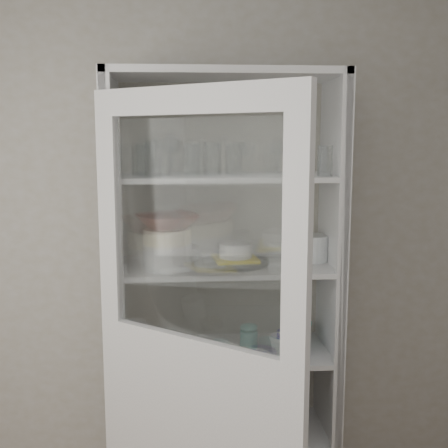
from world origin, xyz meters
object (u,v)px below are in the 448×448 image
(grey_bowl_stack, at_px, (313,248))
(plate_stack_back, at_px, (176,252))
(cupboard_door, at_px, (195,396))
(cream_bowl, at_px, (167,236))
(yellow_trivet, at_px, (235,259))
(goblet_0, at_px, (171,152))
(mug_white, at_px, (281,346))
(terracotta_bowl, at_px, (167,221))
(mug_blue, at_px, (289,342))
(goblet_2, at_px, (240,156))
(pantry_cabinet, at_px, (223,327))
(goblet_1, at_px, (172,153))
(white_ramekin, at_px, (235,250))
(teal_jar, at_px, (249,337))
(plate_stack_front, at_px, (168,256))
(mug_teal, at_px, (300,332))
(tin_box, at_px, (237,425))
(measuring_cups, at_px, (154,350))
(goblet_3, at_px, (277,155))
(cream_dish, at_px, (158,430))
(glass_platter, at_px, (235,262))
(white_canister, at_px, (134,336))

(grey_bowl_stack, bearing_deg, plate_stack_back, 171.29)
(cupboard_door, height_order, cream_bowl, cupboard_door)
(plate_stack_back, bearing_deg, cream_bowl, -99.11)
(plate_stack_back, xyz_separation_m, yellow_trivet, (0.27, -0.14, -0.00))
(goblet_0, distance_m, mug_white, 1.00)
(terracotta_bowl, relative_size, mug_blue, 2.06)
(cupboard_door, xyz_separation_m, goblet_2, (0.22, 0.62, 0.86))
(cupboard_door, height_order, mug_white, cupboard_door)
(pantry_cabinet, relative_size, goblet_2, 13.89)
(goblet_1, relative_size, white_ramekin, 1.26)
(pantry_cabinet, bearing_deg, yellow_trivet, -53.77)
(goblet_2, bearing_deg, teal_jar, -74.30)
(yellow_trivet, bearing_deg, grey_bowl_stack, 6.34)
(terracotta_bowl, xyz_separation_m, grey_bowl_stack, (0.66, 0.12, -0.15))
(cream_bowl, height_order, grey_bowl_stack, cream_bowl)
(plate_stack_front, bearing_deg, goblet_2, 31.65)
(grey_bowl_stack, distance_m, mug_teal, 0.41)
(goblet_1, bearing_deg, goblet_0, 101.98)
(goblet_2, bearing_deg, tin_box, -99.10)
(goblet_0, xyz_separation_m, mug_white, (0.48, -0.22, -0.84))
(cream_bowl, distance_m, mug_teal, 0.80)
(tin_box, bearing_deg, goblet_0, 156.14)
(plate_stack_front, relative_size, mug_white, 1.98)
(measuring_cups, bearing_deg, cupboard_door, -68.62)
(goblet_2, height_order, white_ramekin, goblet_2)
(terracotta_bowl, relative_size, mug_teal, 2.23)
(goblet_3, distance_m, cream_dish, 1.38)
(teal_jar, distance_m, cream_dish, 0.60)
(goblet_1, xyz_separation_m, yellow_trivet, (0.28, -0.09, -0.47))
(cupboard_door, distance_m, yellow_trivet, 0.67)
(terracotta_bowl, relative_size, mug_white, 2.38)
(terracotta_bowl, distance_m, glass_platter, 0.37)
(goblet_0, height_order, white_ramekin, goblet_0)
(goblet_1, height_order, terracotta_bowl, goblet_1)
(cream_dish, bearing_deg, white_ramekin, 5.89)
(cupboard_door, relative_size, cream_dish, 9.35)
(white_ramekin, relative_size, mug_teal, 1.30)
(pantry_cabinet, height_order, white_canister, pantry_cabinet)
(teal_jar, bearing_deg, goblet_0, 164.21)
(yellow_trivet, distance_m, cream_dish, 0.87)
(white_ramekin, distance_m, teal_jar, 0.42)
(cream_bowl, relative_size, white_canister, 1.51)
(goblet_1, relative_size, tin_box, 0.87)
(white_ramekin, height_order, grey_bowl_stack, grey_bowl_stack)
(goblet_3, xyz_separation_m, teal_jar, (-0.14, -0.12, -0.83))
(mug_blue, xyz_separation_m, mug_white, (-0.04, -0.05, 0.00))
(cupboard_door, relative_size, terracotta_bowl, 7.90)
(mug_teal, xyz_separation_m, cream_dish, (-0.67, -0.10, -0.42))
(pantry_cabinet, distance_m, white_canister, 0.41)
(goblet_2, xyz_separation_m, yellow_trivet, (-0.03, -0.13, -0.45))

